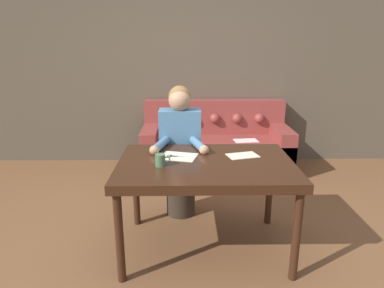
% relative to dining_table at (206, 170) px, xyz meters
% --- Properties ---
extents(ground_plane, '(16.00, 16.00, 0.00)m').
position_rel_dining_table_xyz_m(ground_plane, '(-0.10, -0.00, -0.69)').
color(ground_plane, brown).
extents(wall_back, '(8.00, 0.06, 2.60)m').
position_rel_dining_table_xyz_m(wall_back, '(-0.10, 2.25, 0.61)').
color(wall_back, brown).
rests_on(wall_back, ground_plane).
extents(dining_table, '(1.35, 0.92, 0.76)m').
position_rel_dining_table_xyz_m(dining_table, '(0.00, 0.00, 0.00)').
color(dining_table, '#381E11').
rests_on(dining_table, ground_plane).
extents(couch, '(1.88, 0.84, 0.89)m').
position_rel_dining_table_xyz_m(couch, '(0.23, 1.83, -0.37)').
color(couch, brown).
rests_on(couch, ground_plane).
extents(person, '(0.49, 0.60, 1.27)m').
position_rel_dining_table_xyz_m(person, '(-0.21, 0.59, -0.04)').
color(person, '#33281E').
rests_on(person, ground_plane).
extents(pattern_paper_main, '(0.33, 0.28, 0.00)m').
position_rel_dining_table_xyz_m(pattern_paper_main, '(-0.21, 0.12, 0.08)').
color(pattern_paper_main, beige).
rests_on(pattern_paper_main, dining_table).
extents(pattern_paper_offcut, '(0.28, 0.22, 0.00)m').
position_rel_dining_table_xyz_m(pattern_paper_offcut, '(0.31, 0.13, 0.08)').
color(pattern_paper_offcut, beige).
rests_on(pattern_paper_offcut, dining_table).
extents(scissors, '(0.21, 0.08, 0.01)m').
position_rel_dining_table_xyz_m(scissors, '(-0.24, 0.12, 0.08)').
color(scissors, silver).
rests_on(scissors, dining_table).
extents(mug, '(0.11, 0.08, 0.09)m').
position_rel_dining_table_xyz_m(mug, '(-0.34, -0.09, 0.12)').
color(mug, '#47704C').
rests_on(mug, dining_table).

